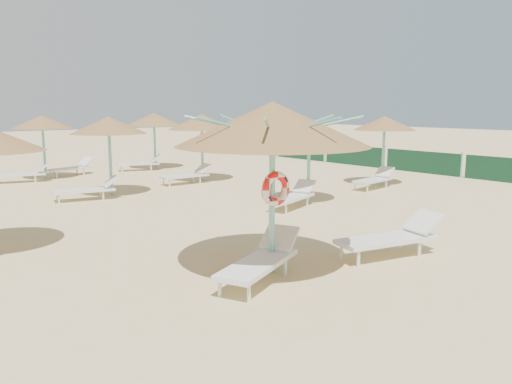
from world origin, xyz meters
TOP-DOWN VIEW (x-y plane):
  - ground at (0.00, 0.00)m, footprint 120.00×120.00m
  - main_palapa at (-0.49, -0.18)m, footprint 3.44×3.44m
  - lounger_main_a at (-0.93, -0.41)m, footprint 2.23×1.46m
  - lounger_main_b at (2.06, -0.98)m, footprint 2.38×1.21m
  - palapa_field at (1.30, 10.18)m, footprint 18.66×13.86m
  - windbreak_fence at (14.00, 9.96)m, footprint 0.08×19.84m

SIDE VIEW (x-z plane):
  - ground at x=0.00m, z-range 0.00..0.00m
  - lounger_main_a at x=-0.93m, z-range -0.02..0.76m
  - lounger_main_b at x=2.06m, z-range -0.02..0.81m
  - windbreak_fence at x=14.00m, z-range -0.05..1.05m
  - palapa_field at x=1.30m, z-range 0.95..3.65m
  - main_palapa at x=-0.49m, z-range 1.14..4.23m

